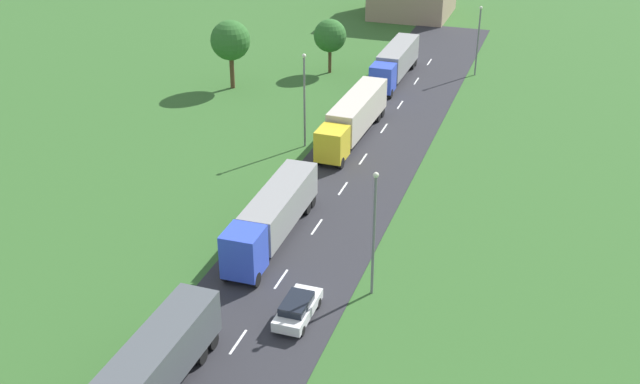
{
  "coord_description": "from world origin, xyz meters",
  "views": [
    {
      "loc": [
        16.24,
        -11.79,
        28.82
      ],
      "look_at": [
        -0.11,
        36.89,
        2.43
      ],
      "focal_mm": 43.65,
      "sensor_mm": 36.0,
      "label": 1
    }
  ],
  "objects_px": {
    "lamppost_fourth": "(478,37)",
    "tree_birch": "(330,36)",
    "truck_third": "(354,117)",
    "truck_fourth": "(395,62)",
    "tree_oak": "(230,41)",
    "car_third": "(298,308)",
    "lamppost_third": "(304,96)",
    "truck_lead": "(139,383)",
    "truck_second": "(272,215)",
    "lamppost_second": "(374,228)"
  },
  "relations": [
    {
      "from": "truck_second",
      "to": "tree_oak",
      "type": "bearing_deg",
      "value": 119.25
    },
    {
      "from": "car_third",
      "to": "lamppost_fourth",
      "type": "xyz_separation_m",
      "value": [
        3.32,
        50.32,
        3.58
      ]
    },
    {
      "from": "truck_third",
      "to": "lamppost_fourth",
      "type": "height_order",
      "value": "lamppost_fourth"
    },
    {
      "from": "truck_fourth",
      "to": "tree_birch",
      "type": "distance_m",
      "value": 8.05
    },
    {
      "from": "lamppost_second",
      "to": "lamppost_fourth",
      "type": "xyz_separation_m",
      "value": [
        -0.24,
        46.1,
        -0.39
      ]
    },
    {
      "from": "tree_birch",
      "to": "truck_fourth",
      "type": "bearing_deg",
      "value": -1.38
    },
    {
      "from": "tree_oak",
      "to": "tree_birch",
      "type": "relative_size",
      "value": 1.2
    },
    {
      "from": "truck_third",
      "to": "lamppost_third",
      "type": "relative_size",
      "value": 1.65
    },
    {
      "from": "tree_oak",
      "to": "truck_fourth",
      "type": "bearing_deg",
      "value": 26.85
    },
    {
      "from": "truck_third",
      "to": "lamppost_third",
      "type": "xyz_separation_m",
      "value": [
        -3.69,
        -3.16,
        2.68
      ]
    },
    {
      "from": "truck_second",
      "to": "truck_third",
      "type": "height_order",
      "value": "truck_third"
    },
    {
      "from": "tree_birch",
      "to": "truck_third",
      "type": "bearing_deg",
      "value": -65.59
    },
    {
      "from": "truck_lead",
      "to": "truck_third",
      "type": "bearing_deg",
      "value": 89.82
    },
    {
      "from": "lamppost_second",
      "to": "car_third",
      "type": "bearing_deg",
      "value": -130.13
    },
    {
      "from": "truck_second",
      "to": "tree_birch",
      "type": "relative_size",
      "value": 2.1
    },
    {
      "from": "lamppost_fourth",
      "to": "tree_birch",
      "type": "distance_m",
      "value": 16.68
    },
    {
      "from": "car_third",
      "to": "lamppost_third",
      "type": "distance_m",
      "value": 26.71
    },
    {
      "from": "lamppost_second",
      "to": "lamppost_third",
      "type": "relative_size",
      "value": 0.99
    },
    {
      "from": "truck_fourth",
      "to": "lamppost_second",
      "type": "distance_m",
      "value": 42.42
    },
    {
      "from": "tree_oak",
      "to": "tree_birch",
      "type": "xyz_separation_m",
      "value": [
        8.48,
        8.4,
        -0.96
      ]
    },
    {
      "from": "truck_second",
      "to": "lamppost_second",
      "type": "xyz_separation_m",
      "value": [
        8.49,
        -4.12,
        2.74
      ]
    },
    {
      "from": "lamppost_second",
      "to": "tree_birch",
      "type": "relative_size",
      "value": 1.39
    },
    {
      "from": "lamppost_second",
      "to": "lamppost_fourth",
      "type": "bearing_deg",
      "value": 90.3
    },
    {
      "from": "car_third",
      "to": "lamppost_second",
      "type": "relative_size",
      "value": 0.51
    },
    {
      "from": "truck_fourth",
      "to": "tree_oak",
      "type": "relative_size",
      "value": 1.74
    },
    {
      "from": "truck_fourth",
      "to": "tree_birch",
      "type": "relative_size",
      "value": 2.09
    },
    {
      "from": "truck_third",
      "to": "car_third",
      "type": "bearing_deg",
      "value": -80.46
    },
    {
      "from": "lamppost_third",
      "to": "tree_oak",
      "type": "height_order",
      "value": "lamppost_third"
    },
    {
      "from": "truck_fourth",
      "to": "truck_second",
      "type": "bearing_deg",
      "value": -89.87
    },
    {
      "from": "lamppost_second",
      "to": "truck_second",
      "type": "bearing_deg",
      "value": 154.09
    },
    {
      "from": "truck_lead",
      "to": "car_third",
      "type": "distance_m",
      "value": 11.37
    },
    {
      "from": "tree_oak",
      "to": "lamppost_fourth",
      "type": "bearing_deg",
      "value": 27.62
    },
    {
      "from": "tree_oak",
      "to": "tree_birch",
      "type": "distance_m",
      "value": 11.97
    },
    {
      "from": "lamppost_third",
      "to": "truck_third",
      "type": "bearing_deg",
      "value": 40.65
    },
    {
      "from": "truck_third",
      "to": "lamppost_third",
      "type": "distance_m",
      "value": 5.55
    },
    {
      "from": "truck_lead",
      "to": "tree_oak",
      "type": "bearing_deg",
      "value": 108.96
    },
    {
      "from": "truck_third",
      "to": "lamppost_fourth",
      "type": "bearing_deg",
      "value": 69.99
    },
    {
      "from": "car_third",
      "to": "tree_birch",
      "type": "distance_m",
      "value": 47.74
    },
    {
      "from": "truck_lead",
      "to": "lamppost_fourth",
      "type": "distance_m",
      "value": 61.13
    },
    {
      "from": "truck_fourth",
      "to": "tree_birch",
      "type": "bearing_deg",
      "value": 178.62
    },
    {
      "from": "lamppost_fourth",
      "to": "tree_birch",
      "type": "xyz_separation_m",
      "value": [
        -16.08,
        -4.45,
        -0.1
      ]
    },
    {
      "from": "truck_second",
      "to": "tree_oak",
      "type": "height_order",
      "value": "tree_oak"
    },
    {
      "from": "truck_third",
      "to": "lamppost_second",
      "type": "bearing_deg",
      "value": -70.9
    },
    {
      "from": "truck_third",
      "to": "tree_birch",
      "type": "height_order",
      "value": "tree_birch"
    },
    {
      "from": "tree_birch",
      "to": "truck_lead",
      "type": "bearing_deg",
      "value": -81.98
    },
    {
      "from": "car_third",
      "to": "tree_birch",
      "type": "height_order",
      "value": "tree_birch"
    },
    {
      "from": "truck_second",
      "to": "truck_fourth",
      "type": "bearing_deg",
      "value": 90.13
    },
    {
      "from": "lamppost_third",
      "to": "lamppost_fourth",
      "type": "xyz_separation_m",
      "value": [
        11.74,
        25.29,
        -0.42
      ]
    },
    {
      "from": "truck_fourth",
      "to": "car_third",
      "type": "distance_m",
      "value": 45.98
    },
    {
      "from": "car_third",
      "to": "tree_birch",
      "type": "relative_size",
      "value": 0.71
    }
  ]
}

